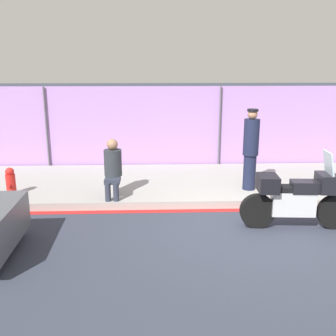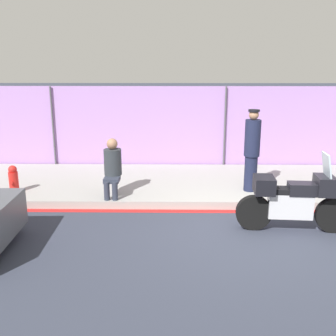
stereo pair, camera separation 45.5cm
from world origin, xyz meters
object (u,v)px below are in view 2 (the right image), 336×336
object	(u,v)px
officer_standing	(252,150)
fire_hydrant	(13,179)
motorcycle	(293,200)
person_seated_on_curb	(112,165)

from	to	relation	value
officer_standing	fire_hydrant	xyz separation A→B (m)	(-5.41, -0.21, -0.66)
motorcycle	officer_standing	xyz separation A→B (m)	(-0.43, 1.87, 0.54)
person_seated_on_curb	motorcycle	bearing A→B (deg)	-22.98
fire_hydrant	officer_standing	bearing A→B (deg)	2.22
motorcycle	fire_hydrant	size ratio (longest dim) A/B	3.35
officer_standing	person_seated_on_curb	world-z (taller)	officer_standing
motorcycle	fire_hydrant	distance (m)	6.07
officer_standing	fire_hydrant	size ratio (longest dim) A/B	2.97
motorcycle	officer_standing	size ratio (longest dim) A/B	1.13
officer_standing	person_seated_on_curb	bearing A→B (deg)	-173.24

